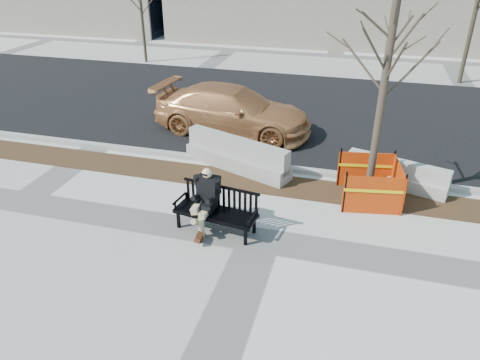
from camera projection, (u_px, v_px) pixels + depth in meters
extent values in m
plane|color=beige|center=(260.00, 240.00, 10.09)|extent=(120.00, 120.00, 0.00)
cube|color=#47301C|center=(282.00, 186.00, 12.30)|extent=(40.00, 1.20, 0.02)
cube|color=black|center=(312.00, 111.00, 17.58)|extent=(60.00, 10.40, 0.01)
cube|color=#9E9B93|center=(288.00, 169.00, 13.08)|extent=(60.00, 0.25, 0.12)
imported|color=#B97945|center=(233.00, 132.00, 15.74)|extent=(5.55, 2.65, 1.56)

